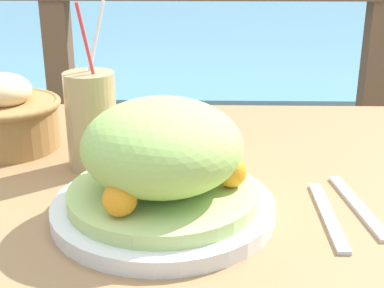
# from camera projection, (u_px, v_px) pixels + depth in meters

# --- Properties ---
(patio_table) EXTENTS (1.22, 0.73, 0.75)m
(patio_table) POSITION_uv_depth(u_px,v_px,m) (225.00, 233.00, 0.85)
(patio_table) COLOR #997047
(patio_table) RESTS_ON ground_plane
(railing_fence) EXTENTS (2.80, 0.08, 1.02)m
(railing_fence) POSITION_uv_depth(u_px,v_px,m) (217.00, 71.00, 1.54)
(railing_fence) COLOR brown
(railing_fence) RESTS_ON ground_plane
(sea_backdrop) EXTENTS (12.00, 4.00, 0.50)m
(sea_backdrop) POSITION_uv_depth(u_px,v_px,m) (209.00, 60.00, 4.05)
(sea_backdrop) COLOR #568EA8
(sea_backdrop) RESTS_ON ground_plane
(salad_plate) EXTENTS (0.28, 0.28, 0.15)m
(salad_plate) POSITION_uv_depth(u_px,v_px,m) (162.00, 167.00, 0.66)
(salad_plate) COLOR silver
(salad_plate) RESTS_ON patio_table
(drink_glass) EXTENTS (0.08, 0.08, 0.25)m
(drink_glass) POSITION_uv_depth(u_px,v_px,m) (92.00, 120.00, 0.81)
(drink_glass) COLOR tan
(drink_glass) RESTS_ON patio_table
(bread_basket) EXTENTS (0.19, 0.19, 0.13)m
(bread_basket) POSITION_uv_depth(u_px,v_px,m) (5.00, 117.00, 0.90)
(bread_basket) COLOR olive
(bread_basket) RESTS_ON patio_table
(fork) EXTENTS (0.02, 0.18, 0.00)m
(fork) POSITION_uv_depth(u_px,v_px,m) (328.00, 215.00, 0.68)
(fork) COLOR silver
(fork) RESTS_ON patio_table
(knife) EXTENTS (0.04, 0.18, 0.00)m
(knife) POSITION_uv_depth(u_px,v_px,m) (358.00, 206.00, 0.70)
(knife) COLOR silver
(knife) RESTS_ON patio_table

